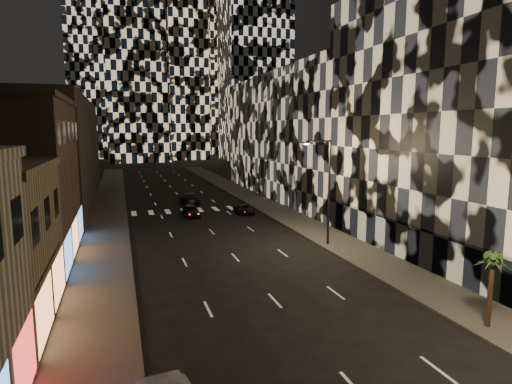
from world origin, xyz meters
TOP-DOWN VIEW (x-y plane):
  - sidewalk_left at (-10.00, 50.00)m, footprint 4.00×120.00m
  - sidewalk_right at (10.00, 50.00)m, footprint 4.00×120.00m
  - curb_left at (-7.90, 50.00)m, footprint 0.20×120.00m
  - curb_right at (7.90, 50.00)m, footprint 0.20×120.00m
  - retail_brown at (-17.00, 33.50)m, footprint 10.00×15.00m
  - retail_filler_left at (-17.00, 60.00)m, footprint 10.00×40.00m
  - midrise_right at (20.00, 24.50)m, footprint 16.00×25.00m
  - midrise_base at (12.30, 24.50)m, footprint 0.60×25.00m
  - midrise_filler_right at (20.00, 57.00)m, footprint 16.00×40.00m
  - tower_right_mid at (35.00, 135.00)m, footprint 20.00×20.00m
  - tower_center_low at (-2.00, 140.00)m, footprint 18.00×18.00m
  - streetlight_far at (8.35, 30.00)m, footprint 2.55×0.25m
  - car_dark_midlane at (-0.69, 46.29)m, footprint 1.88×4.06m
  - car_dark_oncoming at (0.50, 54.78)m, footprint 2.20×5.25m
  - car_dark_rightlane at (5.65, 45.83)m, footprint 2.10×4.00m
  - palm_tree at (9.00, 13.31)m, footprint 1.95×1.95m

SIDE VIEW (x-z plane):
  - sidewalk_left at x=-10.00m, z-range 0.00..0.15m
  - sidewalk_right at x=10.00m, z-range 0.00..0.15m
  - curb_left at x=-7.90m, z-range 0.00..0.15m
  - curb_right at x=7.90m, z-range 0.00..0.15m
  - car_dark_rightlane at x=5.65m, z-range 0.00..1.07m
  - car_dark_midlane at x=-0.69m, z-range 0.00..1.35m
  - car_dark_oncoming at x=0.50m, z-range 0.00..1.51m
  - midrise_base at x=12.30m, z-range 0.00..3.00m
  - palm_tree at x=9.00m, z-range 1.40..5.24m
  - streetlight_far at x=8.35m, z-range 0.85..9.85m
  - retail_brown at x=-17.00m, z-range 0.00..12.00m
  - retail_filler_left at x=-17.00m, z-range 0.00..14.00m
  - midrise_filler_right at x=20.00m, z-range 0.00..18.00m
  - midrise_right at x=20.00m, z-range 0.00..22.00m
  - tower_center_low at x=-2.00m, z-range 0.00..95.00m
  - tower_right_mid at x=35.00m, z-range 0.00..100.00m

